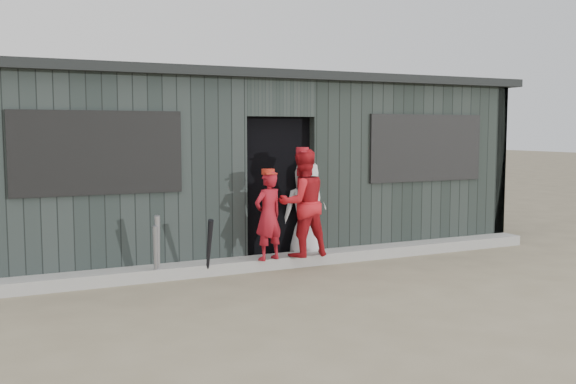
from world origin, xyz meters
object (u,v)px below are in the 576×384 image
bat_left (158,249)px  bat_mid (155,254)px  bat_right (209,248)px  player_red_right (302,203)px  player_red_left (268,216)px  dugout (241,164)px  player_grey_back (307,211)px

bat_left → bat_mid: bat_left is taller
bat_right → player_red_right: bearing=3.9°
bat_mid → player_red_left: (1.47, 0.01, 0.37)m
bat_left → player_red_right: player_red_right is taller
bat_right → dugout: size_ratio=0.09×
bat_right → player_red_left: bearing=4.1°
player_grey_back → player_red_right: bearing=64.3°
bat_left → player_red_right: 1.99m
bat_left → bat_mid: 0.07m
bat_mid → dugout: (1.83, 1.88, 0.94)m
bat_right → player_red_right: 1.41m
player_grey_back → dugout: 1.61m
player_red_right → player_grey_back: player_red_right is taller
bat_right → dugout: 2.44m
bat_left → player_grey_back: 2.27m
bat_left → player_grey_back: player_grey_back is taller
player_red_left → dugout: size_ratio=0.14×
bat_mid → player_red_left: player_red_left is taller
player_grey_back → bat_left: bearing=19.3°
bat_right → dugout: (1.18, 1.93, 0.91)m
player_red_left → player_grey_back: size_ratio=0.83×
player_red_left → player_red_right: player_red_right is taller
player_red_left → player_red_right: 0.52m
player_grey_back → bat_mid: bearing=19.4°
bat_left → dugout: bearing=46.1°
bat_mid → player_red_left: 1.52m
bat_mid → player_red_left: bearing=0.2°
bat_mid → player_grey_back: size_ratio=0.51×
bat_mid → dugout: 2.78m
player_red_right → dugout: (-0.14, 1.84, 0.43)m
bat_right → player_grey_back: 1.70m
bat_left → player_red_left: player_red_left is taller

